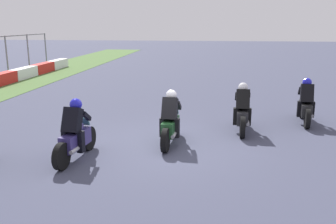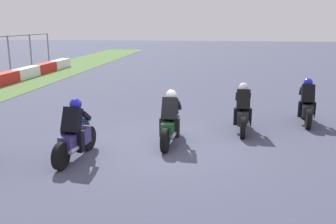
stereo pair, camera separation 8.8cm
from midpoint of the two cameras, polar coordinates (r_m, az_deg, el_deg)
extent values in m
plane|color=#3F4258|center=(10.22, -0.14, -5.08)|extent=(120.00, 120.00, 0.00)
cube|color=red|center=(21.82, -24.15, 4.68)|extent=(2.46, 0.60, 0.64)
cube|color=white|center=(23.98, -21.06, 5.67)|extent=(2.46, 0.60, 0.64)
cube|color=red|center=(26.19, -18.47, 6.49)|extent=(2.46, 0.60, 0.64)
cube|color=white|center=(28.46, -16.29, 7.16)|extent=(2.46, 0.60, 0.64)
cylinder|color=slate|center=(26.08, -23.34, 8.10)|extent=(0.10, 0.10, 2.49)
cylinder|color=slate|center=(28.55, -20.45, 8.74)|extent=(0.10, 0.10, 2.49)
cylinder|color=slate|center=(31.09, -18.02, 9.27)|extent=(0.10, 0.10, 2.49)
cylinder|color=black|center=(13.80, 20.48, 0.39)|extent=(0.65, 0.21, 0.64)
cylinder|color=black|center=(12.45, 21.13, -1.04)|extent=(0.65, 0.21, 0.64)
cube|color=#262627|center=(13.08, 20.85, 0.48)|extent=(1.13, 0.45, 0.40)
ellipsoid|color=#262627|center=(13.12, 20.91, 1.85)|extent=(0.51, 0.35, 0.24)
cube|color=red|center=(12.58, 21.11, 0.05)|extent=(0.08, 0.17, 0.08)
cylinder|color=#A5A5AD|center=(12.79, 21.68, -0.48)|extent=(0.43, 0.15, 0.10)
cube|color=black|center=(12.88, 21.09, 2.63)|extent=(0.53, 0.45, 0.66)
sphere|color=#2022C7|center=(13.04, 21.11, 4.27)|extent=(0.33, 0.33, 0.30)
cube|color=teal|center=(13.50, 20.74, 2.35)|extent=(0.18, 0.28, 0.23)
cube|color=black|center=(12.94, 20.03, 0.41)|extent=(0.20, 0.16, 0.52)
cube|color=black|center=(12.99, 21.78, 0.31)|extent=(0.20, 0.16, 0.52)
cube|color=black|center=(13.23, 20.14, 3.07)|extent=(0.39, 0.14, 0.31)
cube|color=black|center=(13.28, 21.69, 2.97)|extent=(0.39, 0.14, 0.31)
cylinder|color=black|center=(12.28, 11.56, -0.58)|extent=(0.65, 0.17, 0.64)
cylinder|color=black|center=(10.92, 11.75, -2.37)|extent=(0.65, 0.17, 0.64)
cube|color=#262629|center=(11.55, 11.70, -0.56)|extent=(1.11, 0.36, 0.40)
ellipsoid|color=#262629|center=(11.58, 11.75, 1.00)|extent=(0.49, 0.32, 0.24)
cube|color=red|center=(11.06, 11.78, -1.10)|extent=(0.07, 0.16, 0.08)
cylinder|color=#A5A5AD|center=(11.26, 12.53, -1.67)|extent=(0.42, 0.12, 0.10)
cube|color=black|center=(11.34, 11.84, 1.86)|extent=(0.50, 0.42, 0.66)
sphere|color=silver|center=(11.50, 11.89, 3.74)|extent=(0.31, 0.31, 0.30)
cube|color=#3A5F82|center=(11.97, 11.71, 1.60)|extent=(0.16, 0.27, 0.23)
cube|color=black|center=(11.43, 10.71, -0.67)|extent=(0.19, 0.15, 0.52)
cube|color=black|center=(11.45, 12.71, -0.75)|extent=(0.19, 0.15, 0.52)
cube|color=black|center=(11.70, 10.90, 2.37)|extent=(0.39, 0.12, 0.31)
cube|color=black|center=(11.72, 12.66, 2.30)|extent=(0.39, 0.12, 0.31)
cylinder|color=black|center=(10.86, 1.36, -2.17)|extent=(0.65, 0.19, 0.64)
cylinder|color=black|center=(9.55, -0.19, -4.42)|extent=(0.65, 0.19, 0.64)
cube|color=#215028|center=(10.15, 0.64, -2.25)|extent=(1.12, 0.40, 0.40)
ellipsoid|color=#215028|center=(10.17, 0.75, -0.48)|extent=(0.50, 0.34, 0.24)
cube|color=red|center=(9.67, 0.05, -2.95)|extent=(0.07, 0.16, 0.08)
cylinder|color=#A5A5AD|center=(9.83, 1.15, -3.58)|extent=(0.43, 0.13, 0.10)
cube|color=black|center=(9.92, 0.53, 0.48)|extent=(0.51, 0.44, 0.66)
sphere|color=silver|center=(10.06, 0.78, 2.64)|extent=(0.32, 0.32, 0.30)
cube|color=teal|center=(10.54, 1.17, 0.26)|extent=(0.17, 0.27, 0.23)
cube|color=black|center=(10.08, -0.61, -2.37)|extent=(0.19, 0.15, 0.52)
cube|color=black|center=(10.00, 1.63, -2.50)|extent=(0.19, 0.15, 0.52)
cube|color=black|center=(10.32, -0.03, 1.11)|extent=(0.39, 0.13, 0.31)
cube|color=black|center=(10.25, 1.94, 1.02)|extent=(0.39, 0.13, 0.31)
cylinder|color=black|center=(9.95, -11.99, -3.97)|extent=(0.65, 0.21, 0.64)
cylinder|color=black|center=(8.79, -16.00, -6.60)|extent=(0.65, 0.21, 0.64)
cube|color=navy|center=(9.31, -13.93, -4.16)|extent=(1.13, 0.45, 0.40)
ellipsoid|color=navy|center=(9.31, -13.75, -2.22)|extent=(0.51, 0.35, 0.24)
cube|color=red|center=(8.88, -15.47, -4.99)|extent=(0.08, 0.17, 0.08)
cylinder|color=#A5A5AD|center=(8.98, -14.02, -5.69)|extent=(0.43, 0.15, 0.10)
cube|color=black|center=(9.08, -14.41, -1.22)|extent=(0.53, 0.45, 0.66)
sphere|color=#2022C7|center=(9.19, -13.89, 1.17)|extent=(0.33, 0.33, 0.30)
cube|color=#3E6A73|center=(9.64, -12.66, -1.37)|extent=(0.18, 0.28, 0.23)
cube|color=black|center=(9.30, -15.37, -4.26)|extent=(0.20, 0.16, 0.52)
cube|color=black|center=(9.12, -13.17, -4.49)|extent=(0.20, 0.16, 0.52)
cube|color=black|center=(9.48, -14.29, -0.46)|extent=(0.39, 0.14, 0.31)
cube|color=black|center=(9.32, -12.34, -0.59)|extent=(0.39, 0.14, 0.31)
camera|label=1|loc=(0.04, -89.75, 0.06)|focal=39.26mm
camera|label=2|loc=(0.04, 90.25, -0.06)|focal=39.26mm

